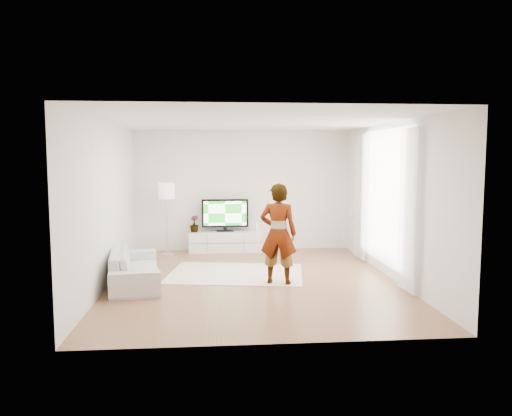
{
  "coord_description": "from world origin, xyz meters",
  "views": [
    {
      "loc": [
        -0.71,
        -8.63,
        2.21
      ],
      "look_at": [
        0.09,
        0.4,
        1.26
      ],
      "focal_mm": 35.0,
      "sensor_mm": 36.0,
      "label": 1
    }
  ],
  "objects": [
    {
      "name": "curtain_near",
      "position": [
        2.4,
        -1.0,
        1.35
      ],
      "size": [
        0.04,
        0.7,
        2.6
      ],
      "primitive_type": "cube",
      "color": "white",
      "rests_on": "floor"
    },
    {
      "name": "media_console",
      "position": [
        -0.42,
        2.76,
        0.23
      ],
      "size": [
        1.66,
        0.47,
        0.47
      ],
      "color": "silver",
      "rests_on": "floor"
    },
    {
      "name": "floor",
      "position": [
        0.0,
        0.0,
        0.0
      ],
      "size": [
        6.0,
        6.0,
        0.0
      ],
      "primitive_type": "plane",
      "color": "#9A6845",
      "rests_on": "ground"
    },
    {
      "name": "wall_back",
      "position": [
        0.0,
        3.0,
        1.4
      ],
      "size": [
        5.0,
        0.02,
        2.8
      ],
      "primitive_type": "cube",
      "color": "silver",
      "rests_on": "floor"
    },
    {
      "name": "ceiling",
      "position": [
        0.0,
        0.0,
        2.8
      ],
      "size": [
        6.0,
        6.0,
        0.0
      ],
      "primitive_type": "plane",
      "color": "white",
      "rests_on": "wall_back"
    },
    {
      "name": "potted_plant",
      "position": [
        -1.13,
        2.77,
        0.66
      ],
      "size": [
        0.28,
        0.28,
        0.38
      ],
      "primitive_type": "imported",
      "rotation": [
        0.0,
        0.0,
        -0.39
      ],
      "color": "#3F7238",
      "rests_on": "media_console"
    },
    {
      "name": "game_console",
      "position": [
        0.31,
        2.76,
        0.57
      ],
      "size": [
        0.06,
        0.16,
        0.21
      ],
      "rotation": [
        0.0,
        0.0,
        0.07
      ],
      "color": "white",
      "rests_on": "media_console"
    },
    {
      "name": "floor_lamp",
      "position": [
        -1.72,
        2.5,
        1.36
      ],
      "size": [
        0.36,
        0.36,
        1.61
      ],
      "color": "silver",
      "rests_on": "floor"
    },
    {
      "name": "wall_left",
      "position": [
        -2.5,
        0.0,
        1.4
      ],
      "size": [
        0.02,
        6.0,
        2.8
      ],
      "primitive_type": "cube",
      "color": "silver",
      "rests_on": "floor"
    },
    {
      "name": "wall_right",
      "position": [
        2.5,
        0.0,
        1.4
      ],
      "size": [
        0.02,
        6.0,
        2.8
      ],
      "primitive_type": "cube",
      "color": "silver",
      "rests_on": "floor"
    },
    {
      "name": "sofa",
      "position": [
        -2.06,
        -0.03,
        0.3
      ],
      "size": [
        1.1,
        2.14,
        0.6
      ],
      "primitive_type": "imported",
      "rotation": [
        0.0,
        0.0,
        1.72
      ],
      "color": "beige",
      "rests_on": "floor"
    },
    {
      "name": "window",
      "position": [
        2.48,
        0.3,
        1.45
      ],
      "size": [
        0.01,
        2.6,
        2.5
      ],
      "primitive_type": "cube",
      "color": "white",
      "rests_on": "wall_right"
    },
    {
      "name": "player",
      "position": [
        0.41,
        -0.24,
        0.88
      ],
      "size": [
        0.72,
        0.57,
        1.74
      ],
      "primitive_type": "imported",
      "rotation": [
        0.0,
        0.0,
        2.87
      ],
      "color": "#334772",
      "rests_on": "rug"
    },
    {
      "name": "television",
      "position": [
        -0.42,
        2.79,
        0.87
      ],
      "size": [
        1.07,
        0.21,
        0.75
      ],
      "color": "black",
      "rests_on": "media_console"
    },
    {
      "name": "wall_front",
      "position": [
        0.0,
        -3.0,
        1.4
      ],
      "size": [
        5.0,
        0.02,
        2.8
      ],
      "primitive_type": "cube",
      "color": "silver",
      "rests_on": "floor"
    },
    {
      "name": "curtain_far",
      "position": [
        2.4,
        1.6,
        1.35
      ],
      "size": [
        0.04,
        0.7,
        2.6
      ],
      "primitive_type": "cube",
      "color": "white",
      "rests_on": "floor"
    },
    {
      "name": "rug",
      "position": [
        -0.28,
        0.56,
        0.01
      ],
      "size": [
        2.72,
        2.14,
        0.01
      ],
      "primitive_type": "cube",
      "rotation": [
        0.0,
        0.0,
        -0.16
      ],
      "color": "#F2E4CE",
      "rests_on": "floor"
    }
  ]
}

